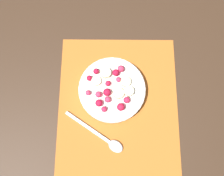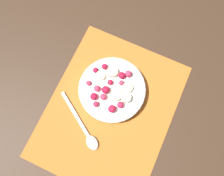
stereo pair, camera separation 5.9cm
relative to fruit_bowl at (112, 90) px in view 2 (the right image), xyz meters
The scene contains 4 objects.
ground_plane 0.06m from the fruit_bowl, 161.20° to the right, with size 3.00×3.00×0.00m, color #382619.
placemat 0.06m from the fruit_bowl, 161.20° to the right, with size 0.43×0.34×0.01m.
fruit_bowl is the anchor object (origin of this frame).
spoon 0.14m from the fruit_bowl, behind, with size 0.12×0.17×0.01m.
Camera 2 is at (-0.08, -0.04, 0.62)m, focal length 35.00 mm.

